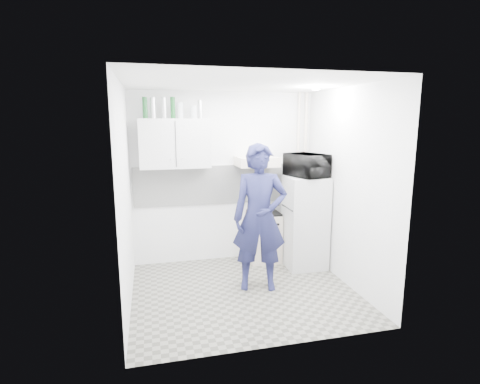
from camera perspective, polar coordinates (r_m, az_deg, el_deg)
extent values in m
plane|color=slate|center=(5.00, 0.58, -14.86)|extent=(2.80, 2.80, 0.00)
plane|color=white|center=(4.54, 0.64, 16.28)|extent=(2.80, 2.80, 0.00)
plane|color=white|center=(5.80, -2.43, 2.16)|extent=(2.80, 0.00, 2.80)
plane|color=white|center=(4.47, -17.07, -0.86)|extent=(0.00, 2.60, 2.60)
plane|color=white|center=(5.12, 15.98, 0.62)|extent=(0.00, 2.60, 2.60)
imported|color=#1B1E46|center=(4.80, 3.01, -3.95)|extent=(0.77, 0.60, 1.89)
cube|color=beige|center=(5.91, 3.62, -6.88)|extent=(0.47, 0.47, 0.76)
cube|color=silver|center=(5.67, 9.87, -4.55)|extent=(0.58, 0.58, 1.37)
cube|color=black|center=(5.80, 3.66, -3.19)|extent=(0.45, 0.45, 0.03)
cylinder|color=silver|center=(5.85, 3.96, -2.41)|extent=(0.19, 0.19, 0.11)
imported|color=black|center=(5.51, 10.15, 4.03)|extent=(0.71, 0.58, 0.34)
cylinder|color=#144C1E|center=(5.46, -14.27, 12.34)|extent=(0.07, 0.07, 0.29)
cylinder|color=silver|center=(5.46, -13.12, 12.35)|extent=(0.07, 0.07, 0.28)
cylinder|color=silver|center=(5.46, -11.50, 12.43)|extent=(0.07, 0.07, 0.29)
cylinder|color=#144C1E|center=(5.47, -10.20, 12.52)|extent=(0.07, 0.07, 0.30)
cylinder|color=#B2B7BC|center=(5.47, -9.13, 12.16)|extent=(0.09, 0.09, 0.22)
cylinder|color=#B2B7BC|center=(5.49, -7.08, 11.99)|extent=(0.10, 0.10, 0.18)
cylinder|color=silver|center=(5.50, -6.12, 12.40)|extent=(0.06, 0.06, 0.26)
cube|color=silver|center=(5.47, -9.90, 7.30)|extent=(1.00, 0.35, 0.70)
cube|color=beige|center=(5.63, 2.56, 4.68)|extent=(0.60, 0.50, 0.14)
cube|color=white|center=(5.80, -2.39, 1.17)|extent=(2.74, 0.03, 0.60)
cylinder|color=beige|center=(6.11, 9.78, 2.45)|extent=(0.05, 0.05, 2.60)
cylinder|color=beige|center=(6.06, 8.74, 2.42)|extent=(0.04, 0.04, 2.60)
cylinder|color=white|center=(5.06, 11.50, 15.15)|extent=(0.10, 0.10, 0.02)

